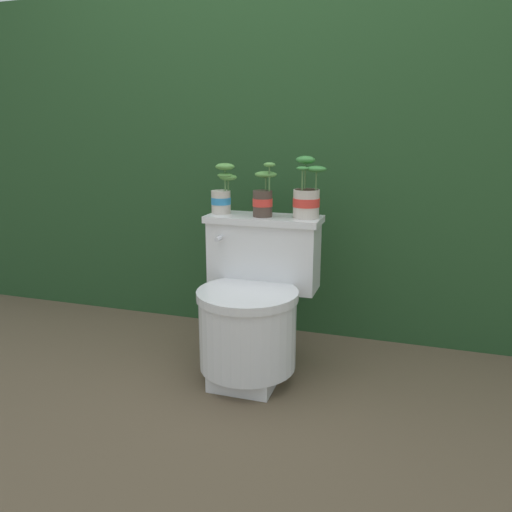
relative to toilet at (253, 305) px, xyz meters
The scene contains 6 objects.
ground_plane 0.33m from the toilet, 103.74° to the right, with size 12.00×12.00×0.00m, color brown.
hedge_backdrop 1.00m from the toilet, 91.19° to the left, with size 4.30×0.60×1.77m.
toilet is the anchor object (origin of this frame).
potted_plant_left 0.53m from the toilet, 140.01° to the left, with size 0.12×0.09×0.23m.
potted_plant_midleft 0.48m from the toilet, 89.77° to the left, with size 0.11×0.09×0.24m.
potted_plant_middle 0.53m from the toilet, 40.99° to the left, with size 0.14×0.12×0.27m.
Camera 1 is at (0.65, -1.89, 1.07)m, focal length 35.00 mm.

